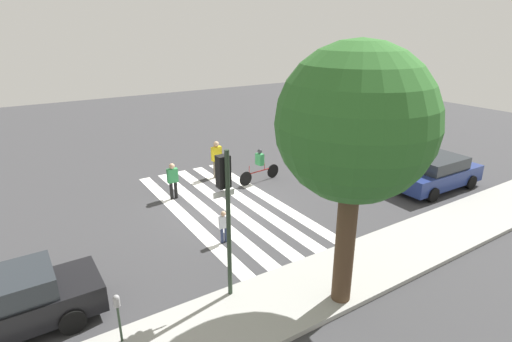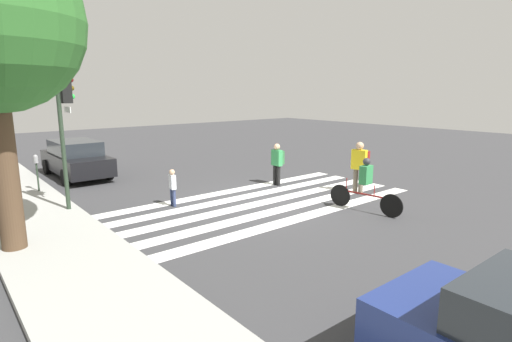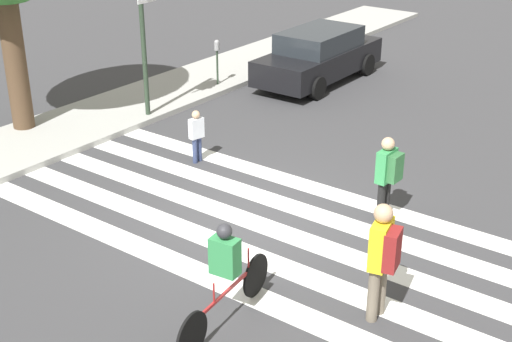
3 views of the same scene
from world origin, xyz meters
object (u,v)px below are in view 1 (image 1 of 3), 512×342
pedestrian_adult_tall_backpack (216,156)px  car_parked_dark_suv (436,173)px  street_tree (355,125)px  pedestrian_adult_blue_shirt (172,178)px  traffic_light (225,197)px  pedestrian_child_with_backpack (224,225)px  cyclist_near_curb (260,164)px  parking_meter (118,309)px

pedestrian_adult_tall_backpack → car_parked_dark_suv: bearing=126.7°
street_tree → pedestrian_adult_tall_backpack: bearing=-98.8°
street_tree → pedestrian_adult_blue_shirt: bearing=-82.4°
traffic_light → pedestrian_child_with_backpack: 3.72m
car_parked_dark_suv → pedestrian_child_with_backpack: bearing=-3.9°
traffic_light → street_tree: 3.62m
car_parked_dark_suv → pedestrian_adult_blue_shirt: bearing=-26.2°
pedestrian_adult_blue_shirt → pedestrian_adult_tall_backpack: bearing=-152.4°
pedestrian_adult_tall_backpack → cyclist_near_curb: 2.22m
parking_meter → pedestrian_adult_blue_shirt: 8.53m
street_tree → pedestrian_child_with_backpack: street_tree is taller
cyclist_near_curb → traffic_light: bearing=44.7°
traffic_light → pedestrian_adult_blue_shirt: bearing=-99.7°
pedestrian_child_with_backpack → car_parked_dark_suv: bearing=-173.5°
pedestrian_child_with_backpack → car_parked_dark_suv: car_parked_dark_suv is taller
pedestrian_adult_tall_backpack → cyclist_near_curb: bearing=118.2°
parking_meter → street_tree: 6.81m
traffic_light → cyclist_near_curb: size_ratio=1.80×
parking_meter → cyclist_near_curb: 11.01m
parking_meter → cyclist_near_curb: size_ratio=0.60×
traffic_light → cyclist_near_curb: bearing=-128.8°
traffic_light → pedestrian_child_with_backpack: size_ratio=3.61×
parking_meter → street_tree: size_ratio=0.21×
pedestrian_adult_tall_backpack → cyclist_near_curb: pedestrian_adult_tall_backpack is taller
pedestrian_adult_tall_backpack → pedestrian_child_with_backpack: pedestrian_adult_tall_backpack is taller
car_parked_dark_suv → parking_meter: bearing=8.8°
pedestrian_adult_blue_shirt → parking_meter: bearing=62.6°
cyclist_near_curb → pedestrian_adult_tall_backpack: bearing=-56.1°
pedestrian_child_with_backpack → pedestrian_adult_blue_shirt: size_ratio=0.73×
pedestrian_child_with_backpack → pedestrian_adult_tall_backpack: bearing=-103.8°
parking_meter → cyclist_near_curb: cyclist_near_curb is taller
street_tree → pedestrian_child_with_backpack: 6.29m
pedestrian_adult_blue_shirt → car_parked_dark_suv: pedestrian_adult_blue_shirt is taller
cyclist_near_curb → pedestrian_adult_blue_shirt: bearing=-11.2°
parking_meter → pedestrian_adult_tall_backpack: 11.21m
street_tree → car_parked_dark_suv: bearing=-158.7°
pedestrian_child_with_backpack → cyclist_near_curb: size_ratio=0.50×
street_tree → traffic_light: bearing=-38.2°
street_tree → cyclist_near_curb: 10.02m
pedestrian_adult_tall_backpack → pedestrian_child_with_backpack: 6.45m
traffic_light → pedestrian_adult_tall_backpack: (-4.01, -8.44, -1.91)m
pedestrian_adult_tall_backpack → street_tree: bearing=68.9°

